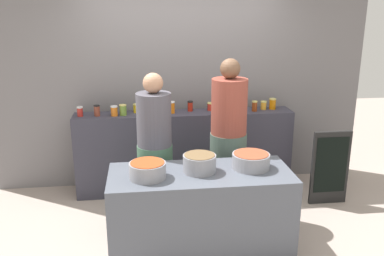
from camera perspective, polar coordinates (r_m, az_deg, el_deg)
The scene contains 24 objects.
ground at distance 4.46m, azimuth 0.57°, elevation -14.35°, with size 12.00×12.00×0.00m, color #A6968C.
storefront_wall at distance 5.33m, azimuth -1.48°, elevation 8.00°, with size 4.80×0.12×3.00m, color slate.
display_shelf at distance 5.23m, azimuth -1.02°, elevation -3.31°, with size 2.70×0.36×1.03m, color #363541.
prep_table at distance 4.00m, azimuth 1.18°, elevation -11.54°, with size 1.70×0.70×0.81m, color #505661.
preserve_jar_0 at distance 5.07m, azimuth -15.24°, elevation 2.22°, with size 0.07×0.07×0.12m.
preserve_jar_1 at distance 5.03m, azimuth -13.02°, elevation 2.37°, with size 0.07×0.07×0.13m.
preserve_jar_2 at distance 4.99m, azimuth -10.72°, elevation 2.34°, with size 0.08×0.08×0.12m.
preserve_jar_3 at distance 5.01m, azimuth -9.52°, elevation 2.48°, with size 0.09×0.09×0.13m.
preserve_jar_4 at distance 5.10m, azimuth -7.72°, elevation 2.72°, with size 0.08×0.08×0.11m.
preserve_jar_5 at distance 5.10m, azimuth -5.40°, elevation 2.76°, with size 0.08×0.08×0.11m.
preserve_jar_6 at distance 5.04m, azimuth -2.79°, elevation 2.88°, with size 0.07×0.07×0.15m.
preserve_jar_7 at distance 5.14m, azimuth -0.25°, elevation 3.06°, with size 0.07×0.07×0.13m.
preserve_jar_8 at distance 5.18m, azimuth 2.59°, elevation 2.99°, with size 0.09×0.09×0.10m.
preserve_jar_9 at distance 5.13m, azimuth 3.82°, elevation 2.87°, with size 0.08×0.08×0.11m.
preserve_jar_10 at distance 5.19m, azimuth 6.53°, elevation 2.99°, with size 0.08×0.08×0.11m.
preserve_jar_11 at distance 5.19m, azimuth 8.65°, elevation 3.02°, with size 0.07×0.07×0.13m.
preserve_jar_12 at distance 5.30m, azimuth 9.87°, elevation 3.12°, with size 0.08×0.08×0.11m.
preserve_jar_13 at distance 5.33m, azimuth 11.08°, elevation 3.31°, with size 0.09×0.09×0.14m.
cooking_pot_left at distance 3.71m, azimuth -6.16°, elevation -5.83°, with size 0.33×0.33×0.15m.
cooking_pot_center at distance 3.82m, azimuth 1.04°, elevation -4.89°, with size 0.31×0.31×0.17m.
cooking_pot_right at distance 3.94m, azimuth 8.15°, elevation -4.51°, with size 0.36×0.36×0.15m.
cook_with_tongs at distance 4.36m, azimuth -5.14°, elevation -4.26°, with size 0.37×0.37×1.66m.
cook_in_cap at distance 4.52m, azimuth 5.02°, elevation -2.77°, with size 0.40×0.40×1.77m.
chalkboard_sign at distance 5.15m, azimuth 18.56°, elevation -5.22°, with size 0.46×0.05×0.90m.
Camera 1 is at (-0.52, -3.79, 2.29)m, focal length 38.54 mm.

